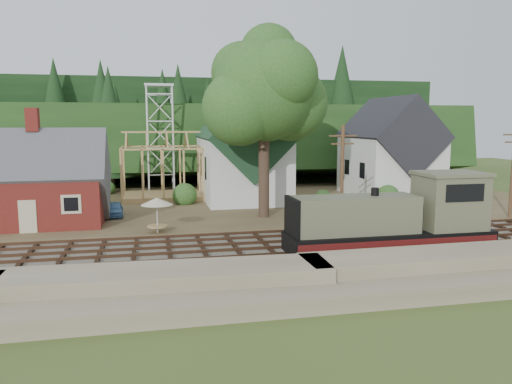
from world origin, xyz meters
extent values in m
plane|color=#384C1E|center=(0.00, 0.00, 0.00)|extent=(140.00, 140.00, 0.00)
cube|color=#7F7259|center=(0.00, -8.50, 0.00)|extent=(64.00, 5.00, 1.60)
cube|color=#726B5B|center=(0.00, 0.00, 0.08)|extent=(64.00, 11.00, 0.16)
cube|color=brown|center=(0.00, 18.00, 0.15)|extent=(64.00, 26.00, 0.30)
cube|color=#1E3F19|center=(0.00, 42.00, 0.00)|extent=(70.00, 28.96, 12.74)
cube|color=black|center=(0.00, 58.00, 0.00)|extent=(80.00, 20.00, 12.00)
cube|color=#581F14|center=(-16.00, 11.00, 2.20)|extent=(10.00, 7.00, 3.80)
cube|color=#4C4C51|center=(-16.00, 11.00, 4.10)|extent=(10.80, 7.41, 7.41)
cube|color=#581F14|center=(-16.00, 11.00, 8.40)|extent=(0.90, 0.90, 1.80)
cube|color=beige|center=(-16.00, 7.48, 1.50)|extent=(1.20, 0.06, 2.40)
cube|color=silver|center=(2.00, 20.00, 3.50)|extent=(8.00, 12.00, 6.40)
cube|color=#1A3A25|center=(2.00, 20.00, 6.70)|extent=(8.40, 12.96, 8.40)
cube|color=silver|center=(2.00, 14.00, 8.70)|extent=(2.40, 2.40, 4.00)
cone|color=#1A3A25|center=(2.00, 14.00, 12.00)|extent=(5.37, 5.37, 2.60)
cube|color=silver|center=(18.00, 19.00, 3.50)|extent=(8.00, 10.00, 6.40)
cube|color=black|center=(18.00, 19.00, 6.70)|extent=(8.40, 10.80, 8.40)
cube|color=tan|center=(-6.00, 22.00, 0.55)|extent=(8.00, 6.00, 0.50)
cube|color=tan|center=(-6.00, 22.00, 7.20)|extent=(8.00, 0.18, 0.18)
cube|color=silver|center=(-7.40, 26.60, 6.30)|extent=(0.18, 0.18, 12.00)
cube|color=silver|center=(-4.60, 26.60, 6.30)|extent=(0.18, 0.18, 12.00)
cube|color=silver|center=(-7.40, 29.40, 6.30)|extent=(0.18, 0.18, 12.00)
cube|color=silver|center=(-4.60, 29.40, 6.30)|extent=(0.18, 0.18, 12.00)
cube|color=silver|center=(-6.00, 28.00, 12.30)|extent=(3.20, 3.20, 0.25)
cylinder|color=#38281E|center=(2.00, 10.00, 4.30)|extent=(0.90, 0.90, 8.00)
sphere|color=#27541F|center=(2.00, 10.00, 10.80)|extent=(8.40, 8.40, 8.40)
sphere|color=#27541F|center=(4.50, 11.00, 9.80)|extent=(6.40, 6.40, 6.40)
sphere|color=#27541F|center=(-0.20, 9.20, 9.30)|extent=(6.00, 6.00, 6.00)
cylinder|color=#4C331E|center=(7.00, 5.20, 4.00)|extent=(0.28, 0.28, 8.00)
cube|color=#4C331E|center=(7.00, 5.20, 7.20)|extent=(2.20, 0.12, 0.12)
cube|color=#4C331E|center=(7.00, 5.20, 6.60)|extent=(1.80, 0.12, 0.12)
cube|color=black|center=(6.85, -3.00, 0.34)|extent=(12.61, 2.63, 0.37)
cube|color=black|center=(6.85, -3.00, 1.09)|extent=(12.61, 3.05, 1.16)
cube|color=#55563E|center=(4.53, -3.00, 2.77)|extent=(7.56, 2.42, 2.21)
cube|color=#55563E|center=(10.84, -3.00, 3.35)|extent=(3.78, 2.94, 3.36)
cube|color=#55563E|center=(10.84, -3.00, 5.08)|extent=(3.99, 3.15, 0.21)
cube|color=black|center=(10.84, -4.49, 4.08)|extent=(2.52, 0.06, 1.05)
cube|color=#4E1110|center=(6.85, -4.54, 1.09)|extent=(12.61, 0.04, 0.74)
cube|color=#4E1110|center=(6.85, -1.46, 1.09)|extent=(12.61, 0.04, 0.74)
cylinder|color=black|center=(5.80, -3.00, 3.98)|extent=(0.46, 0.46, 0.74)
imported|color=#598BBF|center=(-10.35, 12.91, 0.91)|extent=(1.60, 3.65, 1.22)
imported|color=#B53B0E|center=(26.15, 19.22, 0.92)|extent=(4.89, 3.86, 1.24)
cylinder|color=silver|center=(-6.90, 5.72, 1.44)|extent=(0.10, 0.10, 2.29)
cylinder|color=tan|center=(-6.90, 5.72, 0.77)|extent=(1.46, 1.46, 0.08)
cone|color=beige|center=(-6.90, 5.72, 2.59)|extent=(2.29, 2.29, 0.52)
camera|label=1|loc=(-7.44, -30.34, 8.27)|focal=35.00mm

